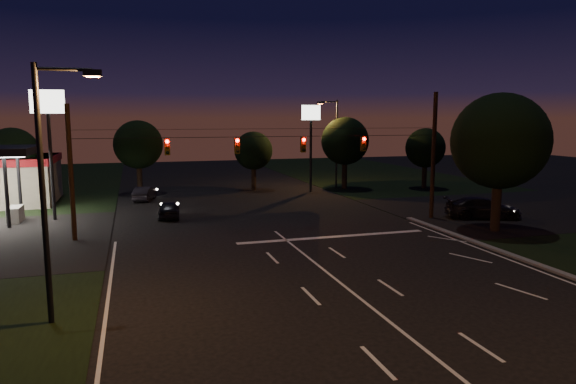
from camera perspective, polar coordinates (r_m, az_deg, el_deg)
name	(u,v)px	position (r m, az deg, el deg)	size (l,w,h in m)	color
ground	(373,308)	(20.27, 9.38, -12.64)	(140.00, 140.00, 0.00)	black
cross_street_right	(513,210)	(44.15, 23.71, -1.84)	(20.00, 16.00, 0.02)	black
stop_bar	(333,237)	(31.51, 5.06, -4.97)	(12.00, 0.50, 0.01)	silver
utility_pole_right	(431,218)	(38.63, 15.60, -2.80)	(0.30, 0.30, 9.00)	black
utility_pole_left	(75,241)	(32.94, -22.59, -5.02)	(0.28, 0.28, 8.00)	black
signal_span	(271,144)	(33.07, -1.92, 5.31)	(24.00, 0.40, 1.56)	black
pole_sign_left_near	(48,121)	(39.34, -25.07, 7.16)	(2.20, 0.30, 9.10)	black
pole_sign_right	(311,128)	(49.77, 2.56, 7.13)	(1.80, 0.30, 8.40)	black
street_light_left	(50,176)	(19.25, -24.94, 1.67)	(2.20, 0.35, 9.00)	black
street_light_right_far	(334,137)	(52.81, 5.16, 6.08)	(2.20, 0.35, 9.00)	black
tree_right_near	(498,142)	(34.96, 22.34, 5.14)	(6.00, 6.00, 8.76)	black
tree_far_a	(13,154)	(48.10, -28.22, 3.76)	(4.20, 4.20, 6.42)	black
tree_far_b	(138,145)	(51.14, -16.28, 5.01)	(4.60, 4.60, 6.98)	black
tree_far_c	(253,151)	(51.47, -3.87, 4.55)	(3.80, 3.80, 5.86)	black
tree_far_d	(345,142)	(52.33, 6.32, 5.59)	(4.80, 4.80, 7.30)	black
tree_far_e	(425,148)	(54.26, 14.97, 4.70)	(4.00, 4.00, 6.18)	black
car_oncoming_a	(169,209)	(38.14, -13.10, -1.89)	(1.48, 3.69, 1.26)	black
car_oncoming_b	(145,193)	(46.78, -15.64, -0.15)	(1.30, 3.74, 1.23)	black
car_cross	(483,208)	(39.46, 20.85, -1.68)	(2.14, 5.27, 1.53)	black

